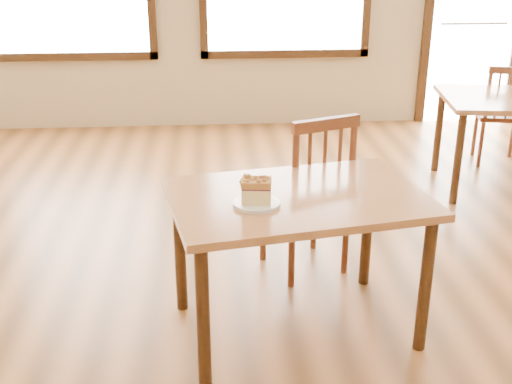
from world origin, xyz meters
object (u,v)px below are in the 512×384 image
plate (256,204)px  cafe_chair_second (502,114)px  cafe_chair_main (309,192)px  cake_slice (256,190)px  cafe_table_main (298,213)px

plate → cafe_chair_second: bearing=47.4°
cafe_chair_main → plate: bearing=42.2°
cafe_chair_second → cake_slice: bearing=60.7°
cafe_chair_main → cake_slice: cafe_chair_main is taller
cafe_chair_main → cake_slice: 0.88m
cafe_chair_second → cake_slice: cafe_chair_second is taller
cafe_table_main → cafe_chair_main: cafe_chair_main is taller
cafe_table_main → cafe_chair_second: (2.15, 2.45, -0.19)m
cafe_chair_second → cake_slice: 3.50m
cafe_chair_main → plate: (-0.36, -0.74, 0.25)m
cafe_table_main → cafe_chair_second: bearing=38.2°
cafe_chair_second → plate: cafe_chair_second is taller
cafe_chair_main → cafe_chair_second: (1.99, 1.83, -0.05)m
cafe_table_main → cake_slice: bearing=-162.1°
cafe_chair_main → plate: cafe_chair_main is taller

